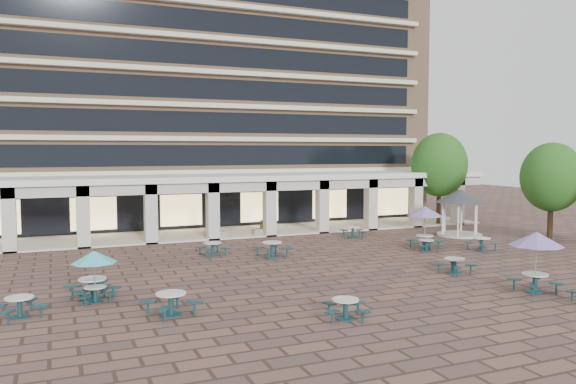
% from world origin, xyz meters
% --- Properties ---
extents(ground, '(120.00, 120.00, 0.00)m').
position_xyz_m(ground, '(0.00, 0.00, 0.00)').
color(ground, brown).
rests_on(ground, ground).
extents(apartment_building, '(40.00, 15.50, 25.20)m').
position_xyz_m(apartment_building, '(0.00, 25.47, 12.60)').
color(apartment_building, '#A77E5E').
rests_on(apartment_building, ground).
extents(retail_arcade, '(42.00, 6.60, 4.40)m').
position_xyz_m(retail_arcade, '(0.00, 14.80, 3.00)').
color(retail_arcade, white).
rests_on(retail_arcade, ground).
extents(picnic_table_0, '(2.08, 2.08, 0.77)m').
position_xyz_m(picnic_table_0, '(-13.53, -2.53, 0.46)').
color(picnic_table_0, '#164044').
rests_on(picnic_table_0, ground).
extents(picnic_table_1, '(2.29, 2.29, 0.86)m').
position_xyz_m(picnic_table_1, '(-8.28, -4.41, 0.51)').
color(picnic_table_1, '#164044').
rests_on(picnic_table_1, ground).
extents(picnic_table_2, '(1.99, 1.99, 0.77)m').
position_xyz_m(picnic_table_2, '(6.33, -2.72, 0.46)').
color(picnic_table_2, '#164044').
rests_on(picnic_table_2, ground).
extents(picnic_table_4, '(1.83, 1.83, 2.12)m').
position_xyz_m(picnic_table_4, '(-10.80, -1.44, 1.80)').
color(picnic_table_4, '#164044').
rests_on(picnic_table_4, ground).
extents(picnic_table_5, '(2.03, 2.03, 0.75)m').
position_xyz_m(picnic_table_5, '(-2.46, -7.39, 0.45)').
color(picnic_table_5, '#164044').
rests_on(picnic_table_5, ground).
extents(picnic_table_6, '(2.29, 2.29, 2.64)m').
position_xyz_m(picnic_table_6, '(7.08, -7.14, 2.25)').
color(picnic_table_6, '#164044').
rests_on(picnic_table_6, ground).
extents(picnic_table_7, '(1.94, 1.94, 0.79)m').
position_xyz_m(picnic_table_7, '(12.17, 1.88, 0.47)').
color(picnic_table_7, '#164044').
rests_on(picnic_table_7, ground).
extents(picnic_table_8, '(2.27, 2.27, 0.86)m').
position_xyz_m(picnic_table_8, '(-10.85, -0.77, 0.52)').
color(picnic_table_8, '#164044').
rests_on(picnic_table_8, ground).
extents(picnic_table_9, '(1.93, 1.93, 0.78)m').
position_xyz_m(picnic_table_9, '(-3.68, 6.69, 0.46)').
color(picnic_table_9, '#164044').
rests_on(picnic_table_9, ground).
extents(picnic_table_10, '(1.73, 1.73, 0.70)m').
position_xyz_m(picnic_table_10, '(8.86, 3.01, 0.42)').
color(picnic_table_10, '#164044').
rests_on(picnic_table_10, ground).
extents(picnic_table_11, '(2.29, 2.29, 2.65)m').
position_xyz_m(picnic_table_11, '(9.40, 3.93, 2.25)').
color(picnic_table_11, '#164044').
rests_on(picnic_table_11, ground).
extents(picnic_table_12, '(2.15, 2.15, 0.86)m').
position_xyz_m(picnic_table_12, '(-0.56, 5.01, 0.52)').
color(picnic_table_12, '#164044').
rests_on(picnic_table_12, ground).
extents(picnic_table_13, '(2.11, 2.11, 0.79)m').
position_xyz_m(picnic_table_13, '(7.31, 9.44, 0.47)').
color(picnic_table_13, '#164044').
rests_on(picnic_table_13, ground).
extents(gazebo, '(3.58, 3.58, 3.33)m').
position_xyz_m(gazebo, '(14.88, 7.19, 2.51)').
color(gazebo, beige).
rests_on(gazebo, ground).
extents(tree_east_a, '(4.04, 4.04, 6.73)m').
position_xyz_m(tree_east_a, '(18.61, 2.55, 4.39)').
color(tree_east_a, '#3A2A17').
rests_on(tree_east_a, ground).
extents(tree_east_c, '(4.59, 4.59, 7.64)m').
position_xyz_m(tree_east_c, '(17.21, 12.63, 4.99)').
color(tree_east_c, '#3A2A17').
rests_on(tree_east_c, ground).
extents(planter_left, '(1.50, 0.62, 1.21)m').
position_xyz_m(planter_left, '(-1.81, 12.90, 0.47)').
color(planter_left, gray).
rests_on(planter_left, ground).
extents(planter_right, '(1.50, 0.63, 1.30)m').
position_xyz_m(planter_right, '(1.79, 12.90, 0.54)').
color(planter_right, gray).
rests_on(planter_right, ground).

